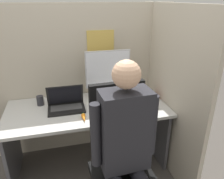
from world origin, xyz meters
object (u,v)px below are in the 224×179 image
Objects in this scene: monitor at (108,70)px; office_chair at (120,156)px; person at (126,145)px; paper_box at (108,93)px; carrot_toy at (84,118)px; pen_cup at (40,101)px; stapler at (153,95)px; laptop at (66,105)px.

office_chair is at bearing -96.75° from monitor.
paper_box is at bearing 83.80° from person.
paper_box is 2.10× the size of carrot_toy.
pen_cup reaches higher than paper_box.
person is at bearing -124.42° from stapler.
paper_box is 0.79× the size of laptop.
paper_box is 0.55m from carrot_toy.
office_chair is at bearing 86.82° from person.
paper_box is 0.72m from pen_cup.
pen_cup is (-0.39, 0.41, 0.03)m from carrot_toy.
pen_cup is (-0.61, 0.98, -0.05)m from person.
monitor is at bearing 83.82° from person.
office_chair is at bearing -96.77° from paper_box.
monitor is at bearing 90.00° from paper_box.
carrot_toy is 1.36× the size of pen_cup.
laptop is 0.90m from person.
pen_cup is at bearing 174.40° from stapler.
stapler is at bearing 50.23° from office_chair.
office_chair reaches higher than carrot_toy.
paper_box is 0.50m from laptop.
person is (-0.59, -0.86, 0.07)m from stapler.
person is at bearing -93.18° from office_chair.
pen_cup is (-0.62, 0.81, 0.18)m from office_chair.
office_chair is (0.23, -0.41, -0.15)m from carrot_toy.
office_chair is at bearing -52.54° from pen_cup.
person reaches higher than stapler.
person is (-0.11, -1.01, -0.21)m from monitor.
monitor is 0.77m from pen_cup.
person is 1.15m from pen_cup.
office_chair is at bearing -60.53° from carrot_toy.
person reaches higher than monitor.
stapler is at bearing -5.60° from pen_cup.
carrot_toy is at bearing -160.21° from stapler.
person is 14.08× the size of pen_cup.
office_chair reaches higher than pen_cup.
pen_cup is at bearing 134.00° from carrot_toy.
person is at bearing -66.26° from laptop.
monitor is 0.96m from office_chair.
laptop is 0.78m from office_chair.
stapler is 1.21m from pen_cup.
stapler is (0.48, -0.15, -0.01)m from paper_box.
laptop is at bearing 119.34° from office_chair.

